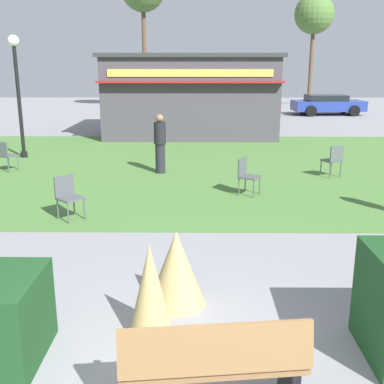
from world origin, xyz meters
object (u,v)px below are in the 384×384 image
Objects in this scene: cafe_chair_north at (246,173)px; parked_car_east_slot at (327,104)px; lamppost_far at (17,82)px; cafe_chair_west at (334,158)px; parked_car_west_slot at (155,104)px; person_strolling at (160,143)px; parked_car_center_slot at (244,104)px; tree_left_bg at (314,15)px; park_bench at (214,364)px; cafe_chair_center at (5,154)px; food_kiosk at (191,94)px; cafe_chair_east at (68,194)px.

parked_car_east_slot is (6.74, 18.20, 0.12)m from cafe_chair_north.
lamppost_far is 10.21m from cafe_chair_west.
person_strolling is at bearing -84.48° from parked_car_west_slot.
cafe_chair_north is at bearing -95.17° from parked_car_center_slot.
tree_left_bg reaches higher than parked_car_center_slot.
lamppost_far is (-6.00, 12.02, 2.02)m from park_bench.
parked_car_west_slot is at bearing 111.35° from cafe_chair_west.
parked_car_east_slot is (8.98, 15.87, -0.22)m from person_strolling.
tree_left_bg is (5.50, 6.78, 5.70)m from parked_car_center_slot.
tree_left_bg is (4.53, 23.11, 5.82)m from cafe_chair_west.
food_kiosk is at bearing 55.07° from cafe_chair_center.
cafe_chair_west is (4.07, -8.23, -1.21)m from food_kiosk.
parked_car_west_slot is at bearing 89.91° from cafe_chair_east.
parked_car_east_slot is at bearing 75.83° from cafe_chair_west.
park_bench is at bearing -63.49° from lamppost_far.
cafe_chair_north is 18.59m from parked_car_west_slot.
cafe_chair_east is 29.58m from tree_left_bg.
park_bench is at bearing -106.86° from parked_car_east_slot.
cafe_chair_west is 0.21× the size of parked_car_east_slot.
tree_left_bg is (10.95, 26.85, 5.82)m from cafe_chair_east.
food_kiosk reaches higher than person_strolling.
lamppost_far is 4.43× the size of cafe_chair_west.
cafe_chair_center is (0.24, -2.15, -1.97)m from lamppost_far.
food_kiosk is 0.95× the size of tree_left_bg.
lamppost_far reaches higher than cafe_chair_center.
tree_left_bg reaches higher than cafe_chair_center.
cafe_chair_east and cafe_chair_north have the same top height.
cafe_chair_east is 0.21× the size of parked_car_center_slot.
person_strolling reaches higher than cafe_chair_west.
lamppost_far reaches higher than cafe_chair_east.
person_strolling is at bearing -119.50° from parked_car_east_slot.
tree_left_bg is at bearing 31.82° from parked_car_west_slot.
park_bench reaches higher than cafe_chair_north.
cafe_chair_north is at bearing -105.96° from tree_left_bg.
tree_left_bg is at bearing 86.54° from parked_car_east_slot.
parked_car_east_slot reaches higher than cafe_chair_west.
person_strolling is 15.95m from parked_car_west_slot.
lamppost_far reaches higher than cafe_chair_west.
food_kiosk is 8.35× the size of cafe_chair_east.
food_kiosk reaches higher than parked_car_east_slot.
lamppost_far is at bearing 146.68° from cafe_chair_north.
cafe_chair_west is 16.37m from parked_car_center_slot.
parked_car_east_slot is at bearing 62.29° from cafe_chair_east.
park_bench is 0.41× the size of parked_car_west_slot.
food_kiosk is 4.40× the size of person_strolling.
park_bench reaches higher than cafe_chair_center.
tree_left_bg reaches higher than cafe_chair_east.
cafe_chair_north is 19.41m from parked_car_east_slot.
cafe_chair_west is at bearing -63.70° from food_kiosk.
lamppost_far reaches higher than person_strolling.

